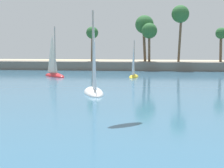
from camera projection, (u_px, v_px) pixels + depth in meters
name	position (u px, v px, depth m)	size (l,w,h in m)	color
sea	(150.00, 76.00, 61.33)	(220.00, 106.94, 0.06)	#33607F
palm_headland	(136.00, 51.00, 74.73)	(108.81, 6.40, 13.57)	slate
sailboat_near_shore	(94.00, 86.00, 38.00)	(3.63, 6.66, 9.25)	white
sailboat_toward_headland	(54.00, 72.00, 59.28)	(5.29, 5.63, 8.63)	red
sailboat_far_left	(134.00, 74.00, 57.71)	(1.79, 4.41, 6.21)	yellow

